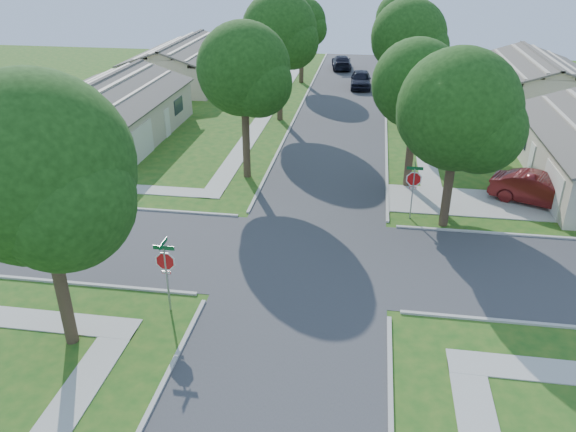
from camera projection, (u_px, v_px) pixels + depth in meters
The scene contains 21 objects.
ground at pixel (307, 257), 25.02m from camera, with size 100.00×100.00×0.00m, color #1C5015.
road_ns at pixel (307, 257), 25.02m from camera, with size 7.00×100.00×0.02m, color #333335.
sidewalk_ne at pixel (416, 108), 47.25m from camera, with size 1.20×40.00×0.04m, color #9E9B91.
sidewalk_nw at pixel (273, 102), 48.89m from camera, with size 1.20×40.00×0.04m, color #9E9B91.
driveway at pixel (468, 202), 30.24m from camera, with size 8.80×3.60×0.05m, color #9E9B91.
stop_sign_sw at pixel (166, 264), 20.59m from camera, with size 1.05×0.80×2.98m.
stop_sign_ne at pixel (414, 181), 27.66m from camera, with size 1.05×0.80×2.98m.
tree_e_near at pixel (417, 88), 29.87m from camera, with size 4.97×4.80×8.28m.
tree_e_mid at pixel (409, 40), 40.24m from camera, with size 5.59×5.40×9.21m.
tree_e_far at pixel (403, 21), 51.89m from camera, with size 5.17×5.00×8.72m.
tree_w_near at pixel (245, 73), 30.93m from camera, with size 5.38×5.20×8.97m.
tree_w_mid at pixel (280, 34), 41.41m from camera, with size 5.80×5.60×9.56m.
tree_w_far at pixel (302, 24), 53.37m from camera, with size 4.76×4.60×8.04m.
tree_sw_corner at pixel (40, 176), 17.06m from camera, with size 6.21×6.00×9.55m.
tree_ne_corner at pixel (459, 115), 25.42m from camera, with size 5.80×5.60×8.66m.
house_ne_far at pixel (534, 86), 47.91m from camera, with size 8.42×13.60×4.23m.
house_nw_near at pixel (109, 116), 39.81m from camera, with size 8.42×13.60×4.23m.
house_nw_far at pixel (184, 68), 54.88m from camera, with size 8.42×13.60×4.23m.
car_driveway at pixel (539, 190), 29.76m from camera, with size 1.73×4.95×1.63m, color #4E1010.
car_curb_east at pixel (361, 79), 53.49m from camera, with size 1.89×4.71×1.60m, color black.
car_curb_west at pixel (341, 62), 61.42m from camera, with size 2.02×4.96×1.44m, color black.
Camera 1 is at (2.41, -21.51, 12.72)m, focal length 35.00 mm.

